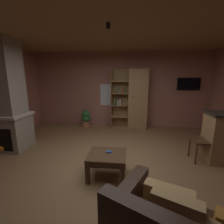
# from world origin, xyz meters

# --- Properties ---
(floor) EXTENTS (6.34, 5.75, 0.02)m
(floor) POSITION_xyz_m (0.00, 0.00, -0.01)
(floor) COLOR olive
(floor) RESTS_ON ground
(wall_back) EXTENTS (6.46, 0.06, 2.69)m
(wall_back) POSITION_xyz_m (0.00, 2.90, 1.34)
(wall_back) COLOR #AD7060
(wall_back) RESTS_ON ground
(ceiling) EXTENTS (6.34, 5.75, 0.02)m
(ceiling) POSITION_xyz_m (0.00, 0.00, 2.70)
(ceiling) COLOR #8E6B47
(window_pane_back) EXTENTS (0.55, 0.01, 0.79)m
(window_pane_back) POSITION_xyz_m (-0.45, 2.87, 1.17)
(window_pane_back) COLOR white
(stone_fireplace) EXTENTS (0.92, 0.79, 2.69)m
(stone_fireplace) POSITION_xyz_m (-2.62, 0.53, 1.21)
(stone_fireplace) COLOR gray
(stone_fireplace) RESTS_ON ground
(bookshelf_cabinet) EXTENTS (1.27, 0.41, 2.09)m
(bookshelf_cabinet) POSITION_xyz_m (0.57, 2.63, 1.04)
(bookshelf_cabinet) COLOR #A87F51
(bookshelf_cabinet) RESTS_ON ground
(coffee_table) EXTENTS (0.68, 0.59, 0.44)m
(coffee_table) POSITION_xyz_m (-0.00, -0.36, 0.35)
(coffee_table) COLOR #4C331E
(coffee_table) RESTS_ON ground
(table_book_0) EXTENTS (0.12, 0.09, 0.02)m
(table_book_0) POSITION_xyz_m (0.03, -0.30, 0.45)
(table_book_0) COLOR #2D4C8C
(table_book_0) RESTS_ON coffee_table
(dining_chair) EXTENTS (0.43, 0.43, 0.92)m
(dining_chair) POSITION_xyz_m (2.04, 0.43, 0.53)
(dining_chair) COLOR #4C331E
(dining_chair) RESTS_ON ground
(potted_floor_plant) EXTENTS (0.34, 0.35, 0.64)m
(potted_floor_plant) POSITION_xyz_m (-1.23, 2.53, 0.33)
(potted_floor_plant) COLOR #B77051
(potted_floor_plant) RESTS_ON ground
(wall_mounted_tv) EXTENTS (0.76, 0.06, 0.43)m
(wall_mounted_tv) POSITION_xyz_m (2.40, 2.84, 1.58)
(wall_mounted_tv) COLOR black
(track_light_spot_1) EXTENTS (0.07, 0.07, 0.09)m
(track_light_spot_1) POSITION_xyz_m (0.00, -0.14, 2.62)
(track_light_spot_1) COLOR black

